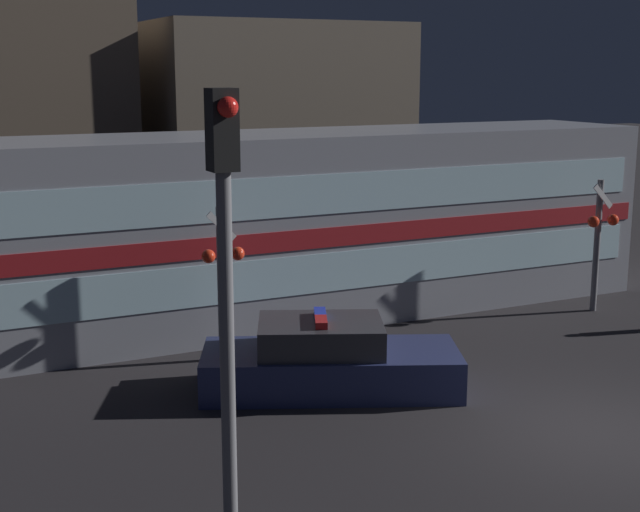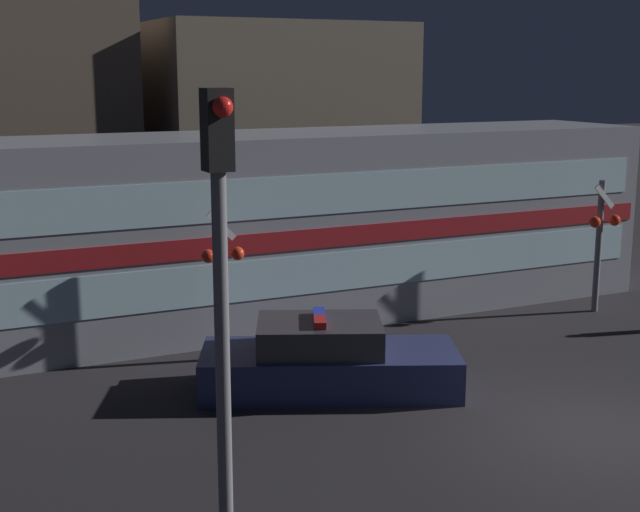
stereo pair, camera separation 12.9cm
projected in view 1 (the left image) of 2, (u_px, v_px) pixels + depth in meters
The scene contains 8 objects.
ground_plane at pixel (594, 431), 13.61m from camera, with size 120.00×120.00×0.00m, color #262326.
train at pixel (312, 224), 19.85m from camera, with size 15.92×3.21×4.08m.
police_car at pixel (328, 362), 15.27m from camera, with size 4.71×3.34×1.35m.
crossing_signal_near at pixel (599, 236), 20.04m from camera, with size 0.83×0.35×3.02m.
crossing_signal_far at pixel (222, 273), 16.59m from camera, with size 0.83×0.35×2.95m.
traffic_light_corner at pixel (225, 265), 9.97m from camera, with size 0.30×0.46×5.23m.
building_left at pixel (5, 127), 25.75m from camera, with size 6.25×6.78×7.60m.
building_center at pixel (265, 134), 28.43m from camera, with size 7.65×6.20×6.82m.
Camera 1 is at (-9.32, -9.68, 5.42)m, focal length 50.00 mm.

